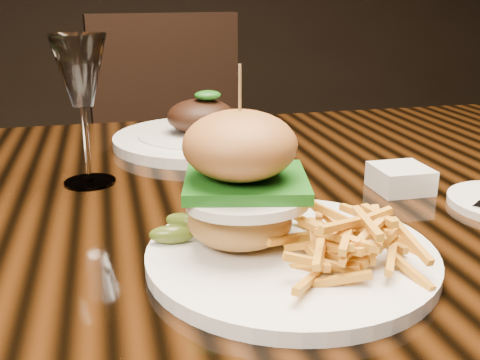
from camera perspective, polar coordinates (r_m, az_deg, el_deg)
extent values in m
cube|color=black|center=(0.81, -0.02, -1.80)|extent=(1.60, 0.90, 0.04)
cylinder|color=silver|center=(0.58, 5.19, -7.63)|extent=(0.30, 0.30, 0.01)
ellipsoid|color=#A17334|center=(0.58, -0.02, -4.17)|extent=(0.11, 0.11, 0.05)
ellipsoid|color=silver|center=(0.55, 0.85, -2.14)|extent=(0.12, 0.10, 0.01)
ellipsoid|color=orange|center=(0.53, 3.05, -2.17)|extent=(0.02, 0.02, 0.01)
cube|color=#216A1A|center=(0.56, -0.02, -0.39)|extent=(0.14, 0.14, 0.01)
ellipsoid|color=brown|center=(0.55, -0.02, 3.57)|extent=(0.11, 0.11, 0.07)
cylinder|color=#9E7949|center=(0.54, -0.02, 7.05)|extent=(0.00, 0.00, 0.09)
ellipsoid|color=#303E10|center=(0.59, -6.94, -5.50)|extent=(0.05, 0.03, 0.02)
ellipsoid|color=#303E10|center=(0.62, -5.55, -4.26)|extent=(0.05, 0.04, 0.02)
cube|color=silver|center=(0.81, 15.98, 0.16)|extent=(0.09, 0.09, 0.03)
cylinder|color=white|center=(0.84, -14.99, -0.19)|extent=(0.07, 0.07, 0.00)
cylinder|color=white|center=(0.82, -15.31, 3.53)|extent=(0.01, 0.01, 0.11)
cone|color=white|center=(0.80, -15.95, 10.64)|extent=(0.08, 0.08, 0.10)
cylinder|color=silver|center=(1.02, -3.96, 4.13)|extent=(0.31, 0.31, 0.02)
cylinder|color=silver|center=(1.02, -3.96, 4.24)|extent=(0.22, 0.22, 0.02)
ellipsoid|color=black|center=(1.01, -4.01, 6.51)|extent=(0.12, 0.10, 0.06)
ellipsoid|color=#216A1A|center=(0.99, -3.31, 8.60)|extent=(0.05, 0.03, 0.02)
cube|color=black|center=(1.65, -5.42, -1.35)|extent=(0.52, 0.52, 0.06)
cube|color=black|center=(1.78, -7.52, 8.41)|extent=(0.46, 0.11, 0.50)
cylinder|color=black|center=(1.54, -10.15, -12.38)|extent=(0.04, 0.04, 0.45)
cylinder|color=black|center=(1.64, 3.17, -10.08)|extent=(0.04, 0.04, 0.45)
cylinder|color=black|center=(1.88, -12.44, -6.64)|extent=(0.04, 0.04, 0.45)
cylinder|color=black|center=(1.96, -1.36, -5.08)|extent=(0.04, 0.04, 0.45)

